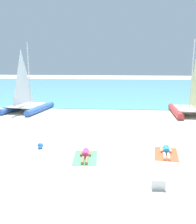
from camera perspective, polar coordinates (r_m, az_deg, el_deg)
ground_plane at (r=20.59m, az=1.09°, el=-0.90°), size 120.00×120.00×0.00m
ocean_water at (r=43.05m, az=3.33°, el=5.68°), size 120.00×40.00×0.05m
sailboat_blue at (r=23.25m, az=-16.08°, el=2.38°), size 3.73×5.12×6.13m
sailboat_red at (r=22.21m, az=20.79°, el=1.71°), size 3.23×4.89×6.23m
towel_left at (r=11.85m, az=-2.93°, el=-10.48°), size 1.25×1.98×0.01m
sunbather_left at (r=11.86m, az=-2.92°, el=-9.79°), size 0.57×1.57×0.30m
towel_right at (r=12.73m, az=15.44°, el=-9.30°), size 1.35×2.03×0.01m
sunbather_right at (r=12.75m, az=15.46°, el=-8.67°), size 0.62×1.57×0.30m
beach_ball at (r=13.34m, az=-13.15°, el=-7.54°), size 0.30×0.30×0.30m
cooler_box at (r=9.47m, az=13.67°, el=-15.60°), size 0.50×0.36×0.36m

